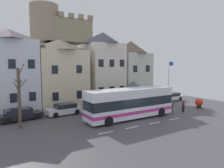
% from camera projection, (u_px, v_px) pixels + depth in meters
% --- Properties ---
extents(ground_plane, '(40.00, 60.00, 0.07)m').
position_uv_depth(ground_plane, '(132.00, 121.00, 23.13)').
color(ground_plane, '#4C474E').
extents(townhouse_00, '(6.50, 6.50, 10.75)m').
position_uv_depth(townhouse_00, '(9.00, 71.00, 27.29)').
color(townhouse_00, silver).
rests_on(townhouse_00, ground_plane).
extents(townhouse_01, '(6.80, 6.48, 9.80)m').
position_uv_depth(townhouse_01, '(60.00, 73.00, 30.85)').
color(townhouse_01, beige).
rests_on(townhouse_01, ground_plane).
extents(townhouse_02, '(5.59, 5.53, 11.30)m').
position_uv_depth(townhouse_02, '(103.00, 68.00, 34.04)').
color(townhouse_02, silver).
rests_on(townhouse_02, ground_plane).
extents(townhouse_03, '(5.33, 6.12, 10.26)m').
position_uv_depth(townhouse_03, '(131.00, 70.00, 37.38)').
color(townhouse_03, beige).
rests_on(townhouse_03, ground_plane).
extents(hilltop_castle, '(36.85, 36.85, 19.27)m').
position_uv_depth(hilltop_castle, '(64.00, 62.00, 52.26)').
color(hilltop_castle, '#6C655A').
rests_on(hilltop_castle, ground_plane).
extents(transit_bus, '(10.97, 2.86, 3.44)m').
position_uv_depth(transit_bus, '(130.00, 103.00, 23.96)').
color(transit_bus, white).
rests_on(transit_bus, ground_plane).
extents(bus_shelter, '(3.60, 3.60, 3.88)m').
position_uv_depth(bus_shelter, '(133.00, 86.00, 29.18)').
color(bus_shelter, '#473D33').
rests_on(bus_shelter, ground_plane).
extents(parked_car_00, '(4.27, 2.06, 1.38)m').
position_uv_depth(parked_car_00, '(64.00, 109.00, 25.75)').
color(parked_car_00, silver).
rests_on(parked_car_00, ground_plane).
extents(parked_car_01, '(4.74, 2.35, 1.33)m').
position_uv_depth(parked_car_01, '(20.00, 115.00, 23.18)').
color(parked_car_01, black).
rests_on(parked_car_01, ground_plane).
extents(parked_car_02, '(4.50, 2.10, 1.31)m').
position_uv_depth(parked_car_02, '(171.00, 97.00, 35.61)').
color(parked_car_02, silver).
rests_on(parked_car_02, ground_plane).
extents(pedestrian_00, '(0.34, 0.34, 1.52)m').
position_uv_depth(pedestrian_00, '(172.00, 106.00, 26.65)').
color(pedestrian_00, '#38332D').
rests_on(pedestrian_00, ground_plane).
extents(pedestrian_01, '(0.33, 0.36, 1.52)m').
position_uv_depth(pedestrian_01, '(183.00, 105.00, 27.33)').
color(pedestrian_01, black).
rests_on(pedestrian_01, ground_plane).
extents(public_bench, '(1.46, 0.48, 0.87)m').
position_uv_depth(public_bench, '(113.00, 104.00, 30.46)').
color(public_bench, brown).
rests_on(public_bench, ground_plane).
extents(flagpole, '(0.95, 0.10, 6.62)m').
position_uv_depth(flagpole, '(169.00, 79.00, 32.03)').
color(flagpole, silver).
rests_on(flagpole, ground_plane).
extents(harbour_buoy, '(1.10, 1.10, 1.35)m').
position_uv_depth(harbour_buoy, '(199.00, 103.00, 29.69)').
color(harbour_buoy, black).
rests_on(harbour_buoy, ground_plane).
extents(bare_tree_00, '(1.24, 2.14, 6.27)m').
position_uv_depth(bare_tree_00, '(19.00, 97.00, 20.01)').
color(bare_tree_00, brown).
rests_on(bare_tree_00, ground_plane).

